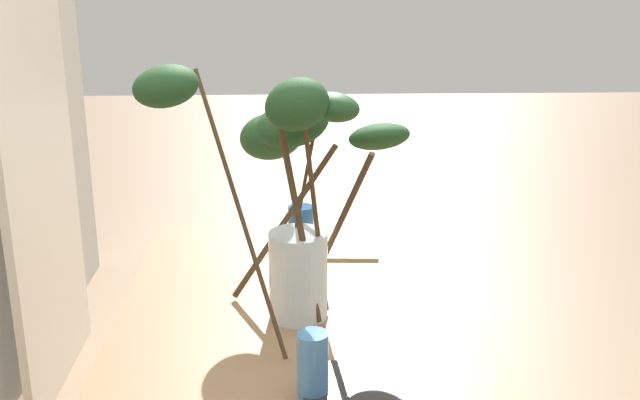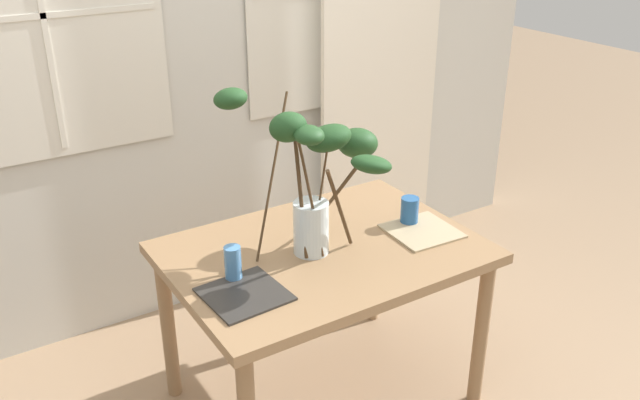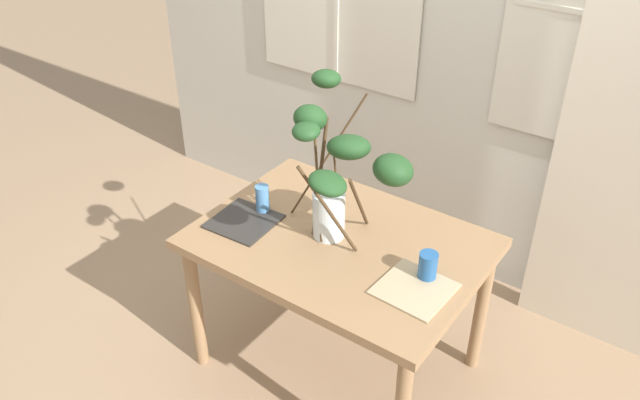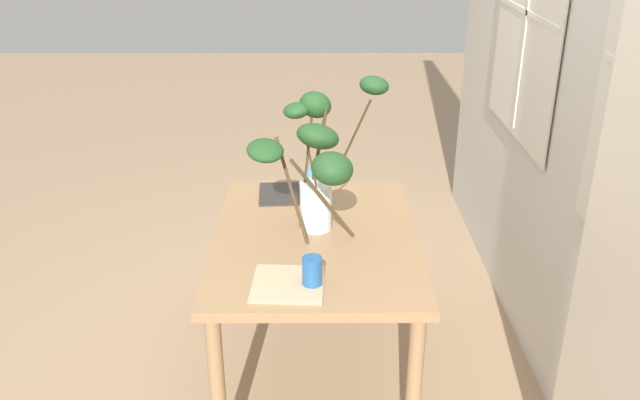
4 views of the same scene
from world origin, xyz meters
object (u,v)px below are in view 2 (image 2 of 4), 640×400
object	(u,v)px
vase_with_branches	(319,167)
drinking_glass_blue_left	(233,263)
plate_square_right	(422,231)
dining_table	(323,268)
plate_square_left	(244,294)
drinking_glass_blue_right	(410,211)

from	to	relation	value
vase_with_branches	drinking_glass_blue_left	distance (m)	0.47
vase_with_branches	plate_square_right	size ratio (longest dim) A/B	2.44
dining_table	plate_square_left	size ratio (longest dim) A/B	4.47
vase_with_branches	plate_square_right	bearing A→B (deg)	-15.06
plate_square_left	plate_square_right	distance (m)	0.82
drinking_glass_blue_left	plate_square_left	size ratio (longest dim) A/B	0.50
dining_table	plate_square_left	xyz separation A→B (m)	(-0.41, -0.14, 0.09)
vase_with_branches	dining_table	bearing A→B (deg)	-45.64
drinking_glass_blue_left	dining_table	bearing A→B (deg)	3.41
dining_table	vase_with_branches	xyz separation A→B (m)	(-0.01, 0.01, 0.42)
drinking_glass_blue_left	plate_square_left	bearing A→B (deg)	-97.40
plate_square_right	drinking_glass_blue_right	bearing A→B (deg)	87.05
vase_with_branches	drinking_glass_blue_left	size ratio (longest dim) A/B	4.87
drinking_glass_blue_left	plate_square_right	bearing A→B (deg)	-5.50
dining_table	plate_square_right	bearing A→B (deg)	-13.86
vase_with_branches	plate_square_right	xyz separation A→B (m)	(0.42, -0.11, -0.33)
vase_with_branches	drinking_glass_blue_right	distance (m)	0.51
drinking_glass_blue_right	plate_square_right	bearing A→B (deg)	-92.95
dining_table	drinking_glass_blue_left	distance (m)	0.42
drinking_glass_blue_right	plate_square_right	xyz separation A→B (m)	(-0.00, -0.09, -0.05)
dining_table	drinking_glass_blue_right	world-z (taller)	drinking_glass_blue_right
vase_with_branches	plate_square_left	bearing A→B (deg)	-159.39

